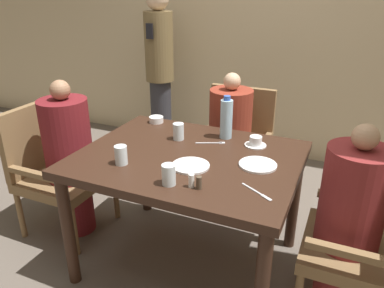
{
  "coord_description": "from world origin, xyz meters",
  "views": [
    {
      "loc": [
        0.81,
        -1.77,
        1.67
      ],
      "look_at": [
        0.0,
        0.05,
        0.82
      ],
      "focal_mm": 35.0,
      "sensor_mm": 36.0,
      "label": 1
    }
  ],
  "objects": [
    {
      "name": "plate_main_left",
      "position": [
        0.4,
        0.03,
        0.77
      ],
      "size": [
        0.21,
        0.21,
        0.01
      ],
      "color": "white",
      "rests_on": "dining_table"
    },
    {
      "name": "diner_in_far_chair",
      "position": [
        -0.0,
        0.76,
        0.56
      ],
      "size": [
        0.32,
        0.32,
        1.09
      ],
      "color": "maroon",
      "rests_on": "ground_plane"
    },
    {
      "name": "diner_in_right_chair",
      "position": [
        0.89,
        0.0,
        0.56
      ],
      "size": [
        0.32,
        0.32,
        1.09
      ],
      "color": "maroon",
      "rests_on": "ground_plane"
    },
    {
      "name": "chair_left_side",
      "position": [
        -1.04,
        0.0,
        0.49
      ],
      "size": [
        0.54,
        0.54,
        0.91
      ],
      "color": "brown",
      "rests_on": "ground_plane"
    },
    {
      "name": "teacup_with_saucer",
      "position": [
        0.32,
        0.29,
        0.79
      ],
      "size": [
        0.13,
        0.13,
        0.06
      ],
      "color": "white",
      "rests_on": "dining_table"
    },
    {
      "name": "dining_table",
      "position": [
        0.0,
        0.0,
        0.67
      ],
      "size": [
        1.25,
        0.99,
        0.77
      ],
      "color": "#331E14",
      "rests_on": "ground_plane"
    },
    {
      "name": "fork_beside_plate",
      "position": [
        0.07,
        0.22,
        0.77
      ],
      "size": [
        0.17,
        0.09,
        0.0
      ],
      "color": "silver",
      "rests_on": "dining_table"
    },
    {
      "name": "ground_plane",
      "position": [
        0.0,
        0.0,
        0.0
      ],
      "size": [
        16.0,
        16.0,
        0.0
      ],
      "primitive_type": "plane",
      "color": "#60564C"
    },
    {
      "name": "salt_shaker",
      "position": [
        0.16,
        -0.33,
        0.8
      ],
      "size": [
        0.03,
        0.03,
        0.07
      ],
      "color": "white",
      "rests_on": "dining_table"
    },
    {
      "name": "knife_beside_plate",
      "position": [
        0.47,
        -0.25,
        0.77
      ],
      "size": [
        0.17,
        0.11,
        0.0
      ],
      "color": "silver",
      "rests_on": "dining_table"
    },
    {
      "name": "glass_tall_near",
      "position": [
        0.05,
        -0.35,
        0.82
      ],
      "size": [
        0.07,
        0.07,
        0.11
      ],
      "color": "silver",
      "rests_on": "dining_table"
    },
    {
      "name": "chair_far_side",
      "position": [
        0.0,
        0.91,
        0.49
      ],
      "size": [
        0.54,
        0.54,
        0.91
      ],
      "color": "brown",
      "rests_on": "ground_plane"
    },
    {
      "name": "bowl_small",
      "position": [
        -0.44,
        0.41,
        0.79
      ],
      "size": [
        0.1,
        0.1,
        0.04
      ],
      "color": "white",
      "rests_on": "dining_table"
    },
    {
      "name": "water_bottle",
      "position": [
        0.11,
        0.34,
        0.89
      ],
      "size": [
        0.08,
        0.08,
        0.28
      ],
      "color": "#A3C6DB",
      "rests_on": "dining_table"
    },
    {
      "name": "chair_right_side",
      "position": [
        1.04,
        0.0,
        0.49
      ],
      "size": [
        0.54,
        0.54,
        0.91
      ],
      "color": "brown",
      "rests_on": "ground_plane"
    },
    {
      "name": "wall_back",
      "position": [
        0.0,
        1.94,
        1.4
      ],
      "size": [
        8.0,
        0.06,
        2.8
      ],
      "color": "#C6B289",
      "rests_on": "ground_plane"
    },
    {
      "name": "pepper_shaker",
      "position": [
        0.2,
        -0.33,
        0.8
      ],
      "size": [
        0.03,
        0.03,
        0.07
      ],
      "color": "#4C3D2D",
      "rests_on": "dining_table"
    },
    {
      "name": "glass_tall_far",
      "position": [
        -0.16,
        0.19,
        0.82
      ],
      "size": [
        0.07,
        0.07,
        0.11
      ],
      "color": "silver",
      "rests_on": "dining_table"
    },
    {
      "name": "standing_host",
      "position": [
        -1.0,
        1.5,
        0.89
      ],
      "size": [
        0.28,
        0.32,
        1.65
      ],
      "color": "#2D2D33",
      "rests_on": "ground_plane"
    },
    {
      "name": "diner_in_left_chair",
      "position": [
        -0.89,
        0.0,
        0.57
      ],
      "size": [
        0.32,
        0.32,
        1.12
      ],
      "color": "maroon",
      "rests_on": "ground_plane"
    },
    {
      "name": "plate_main_right",
      "position": [
        0.07,
        -0.13,
        0.77
      ],
      "size": [
        0.21,
        0.21,
        0.01
      ],
      "color": "white",
      "rests_on": "dining_table"
    },
    {
      "name": "glass_tall_mid",
      "position": [
        -0.29,
        -0.25,
        0.82
      ],
      "size": [
        0.07,
        0.07,
        0.11
      ],
      "color": "silver",
      "rests_on": "dining_table"
    }
  ]
}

